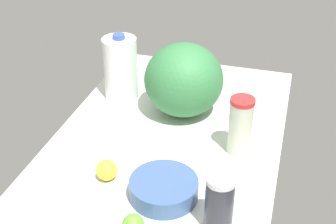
{
  "coord_description": "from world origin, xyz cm",
  "views": [
    {
      "loc": [
        -126.52,
        -36.89,
        95.13
      ],
      "look_at": [
        0.0,
        0.0,
        13.0
      ],
      "focal_mm": 50.0,
      "sensor_mm": 36.0,
      "label": 1
    }
  ],
  "objects_px": {
    "milk_jug": "(121,68)",
    "mixing_bowl": "(164,189)",
    "watermelon": "(184,80)",
    "shaker_bottle": "(219,203)",
    "tumbler_cup": "(240,126)",
    "lemon_beside_bowl": "(107,170)"
  },
  "relations": [
    {
      "from": "milk_jug",
      "to": "watermelon",
      "type": "relative_size",
      "value": 0.92
    },
    {
      "from": "tumbler_cup",
      "to": "watermelon",
      "type": "xyz_separation_m",
      "value": [
        0.19,
        0.24,
        0.03
      ]
    },
    {
      "from": "mixing_bowl",
      "to": "watermelon",
      "type": "bearing_deg",
      "value": 7.88
    },
    {
      "from": "shaker_bottle",
      "to": "lemon_beside_bowl",
      "type": "relative_size",
      "value": 2.63
    },
    {
      "from": "milk_jug",
      "to": "shaker_bottle",
      "type": "height_order",
      "value": "milk_jug"
    },
    {
      "from": "milk_jug",
      "to": "lemon_beside_bowl",
      "type": "relative_size",
      "value": 4.08
    },
    {
      "from": "watermelon",
      "to": "shaker_bottle",
      "type": "xyz_separation_m",
      "value": [
        -0.54,
        -0.24,
        -0.05
      ]
    },
    {
      "from": "tumbler_cup",
      "to": "watermelon",
      "type": "height_order",
      "value": "watermelon"
    },
    {
      "from": "milk_jug",
      "to": "mixing_bowl",
      "type": "bearing_deg",
      "value": -147.47
    },
    {
      "from": "tumbler_cup",
      "to": "mixing_bowl",
      "type": "bearing_deg",
      "value": 148.15
    },
    {
      "from": "milk_jug",
      "to": "mixing_bowl",
      "type": "height_order",
      "value": "milk_jug"
    },
    {
      "from": "shaker_bottle",
      "to": "mixing_bowl",
      "type": "distance_m",
      "value": 0.2
    },
    {
      "from": "tumbler_cup",
      "to": "watermelon",
      "type": "relative_size",
      "value": 0.7
    },
    {
      "from": "lemon_beside_bowl",
      "to": "tumbler_cup",
      "type": "bearing_deg",
      "value": -55.19
    },
    {
      "from": "tumbler_cup",
      "to": "mixing_bowl",
      "type": "xyz_separation_m",
      "value": [
        -0.28,
        0.17,
        -0.07
      ]
    },
    {
      "from": "milk_jug",
      "to": "watermelon",
      "type": "xyz_separation_m",
      "value": [
        -0.04,
        -0.26,
        0.01
      ]
    },
    {
      "from": "tumbler_cup",
      "to": "shaker_bottle",
      "type": "height_order",
      "value": "tumbler_cup"
    },
    {
      "from": "tumbler_cup",
      "to": "lemon_beside_bowl",
      "type": "relative_size",
      "value": 3.08
    },
    {
      "from": "watermelon",
      "to": "shaker_bottle",
      "type": "bearing_deg",
      "value": -156.31
    },
    {
      "from": "shaker_bottle",
      "to": "lemon_beside_bowl",
      "type": "distance_m",
      "value": 0.38
    },
    {
      "from": "mixing_bowl",
      "to": "lemon_beside_bowl",
      "type": "distance_m",
      "value": 0.19
    },
    {
      "from": "watermelon",
      "to": "lemon_beside_bowl",
      "type": "relative_size",
      "value": 4.44
    }
  ]
}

